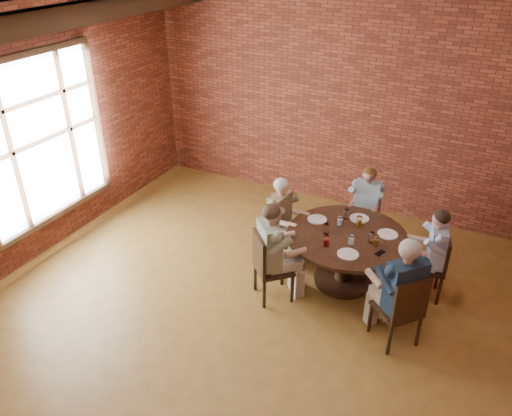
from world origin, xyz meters
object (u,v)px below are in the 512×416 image
at_px(diner_c, 283,221).
at_px(chair_e, 403,308).
at_px(diner_a, 431,255).
at_px(chair_b, 365,213).
at_px(diner_e, 400,291).
at_px(smartphone, 380,253).
at_px(diner_d, 274,252).
at_px(chair_a, 435,264).
at_px(chair_c, 278,228).
at_px(chair_d, 267,264).
at_px(dining_table, 346,249).
at_px(diner_b, 365,208).

height_order(diner_c, chair_e, diner_c).
xyz_separation_m(diner_a, chair_b, (-1.06, 0.88, -0.14)).
distance_m(diner_a, diner_e, 0.99).
xyz_separation_m(diner_c, chair_e, (1.86, -0.94, -0.12)).
distance_m(chair_e, smartphone, 0.77).
bearing_deg(diner_d, chair_b, -64.21).
xyz_separation_m(chair_a, chair_c, (-2.11, -0.11, 0.01)).
relative_size(chair_a, chair_e, 0.93).
relative_size(chair_a, chair_b, 1.01).
height_order(chair_b, chair_d, chair_d).
xyz_separation_m(diner_e, smartphone, (-0.36, 0.53, 0.07)).
xyz_separation_m(dining_table, chair_a, (1.09, 0.23, -0.04)).
height_order(diner_c, diner_d, diner_d).
distance_m(chair_d, chair_e, 1.69).
height_order(diner_a, diner_e, diner_e).
xyz_separation_m(chair_c, smartphone, (1.50, -0.36, 0.26)).
distance_m(chair_c, smartphone, 1.57).
distance_m(chair_d, diner_d, 0.18).
relative_size(dining_table, chair_e, 1.61).
relative_size(diner_a, diner_b, 1.01).
relative_size(chair_b, smartphone, 6.50).
distance_m(dining_table, chair_c, 1.03).
bearing_deg(diner_b, diner_a, -39.80).
relative_size(dining_table, smartphone, 11.39).
bearing_deg(diner_a, chair_b, -141.63).
bearing_deg(smartphone, chair_c, -173.87).
relative_size(diner_a, chair_d, 1.32).
height_order(chair_c, diner_d, diner_d).
distance_m(dining_table, smartphone, 0.58).
distance_m(chair_a, smartphone, 0.81).
relative_size(diner_c, chair_d, 1.34).
distance_m(chair_b, chair_d, 1.98).
bearing_deg(chair_d, dining_table, -90.00).
relative_size(chair_d, diner_d, 0.70).
xyz_separation_m(chair_c, diner_d, (0.31, -0.81, 0.18)).
distance_m(chair_c, diner_e, 2.08).
bearing_deg(chair_e, dining_table, -90.00).
bearing_deg(diner_d, diner_e, -136.61).
relative_size(dining_table, chair_b, 1.75).
relative_size(dining_table, chair_d, 1.64).
height_order(dining_table, diner_d, diner_d).
height_order(chair_a, diner_e, diner_e).
distance_m(dining_table, diner_d, 1.00).
xyz_separation_m(diner_a, diner_b, (-1.06, 0.81, -0.01)).
bearing_deg(chair_b, diner_e, -66.87).
xyz_separation_m(diner_a, smartphone, (-0.54, -0.45, 0.13)).
height_order(diner_a, chair_e, diner_a).
relative_size(chair_c, diner_d, 0.67).
distance_m(diner_c, smartphone, 1.47).
distance_m(dining_table, chair_d, 1.07).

